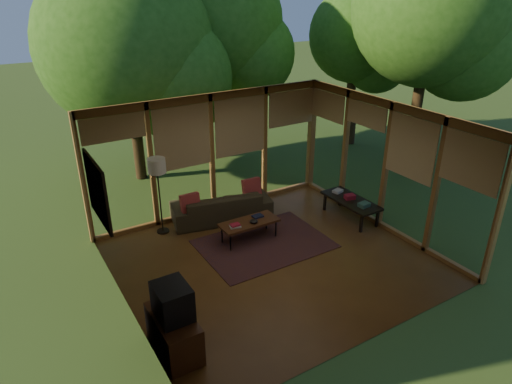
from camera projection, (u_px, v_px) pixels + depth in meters
floor at (273, 260)px, 8.65m from camera, size 5.50×5.50×0.00m
ceiling at (276, 122)px, 7.52m from camera, size 5.50×5.50×0.00m
wall_left at (120, 237)px, 6.79m from camera, size 0.04×5.00×2.70m
wall_front at (376, 264)px, 6.15m from camera, size 5.50×0.04×2.70m
window_wall_back at (212, 155)px, 10.02m from camera, size 5.50×0.12×2.70m
window_wall_right at (386, 166)px, 9.38m from camera, size 0.12×5.00×2.70m
exterior_lawn at (329, 111)px, 18.64m from camera, size 40.00×40.00×0.00m
tree_nw at (126, 46)px, 10.94m from camera, size 4.26×4.26×5.55m
tree_ne at (218, 23)px, 12.37m from camera, size 3.52×3.52×5.57m
tree_se at (431, 7)px, 11.03m from camera, size 3.86×3.86×6.19m
tree_far at (356, 36)px, 13.48m from camera, size 2.78×2.78×4.77m
rug at (264, 244)px, 9.19m from camera, size 2.52×1.79×0.01m
sofa at (221, 206)px, 10.04m from camera, size 2.29×1.29×0.63m
pillow_left at (190, 204)px, 9.54m from camera, size 0.41×0.22×0.43m
pillow_right at (252, 188)px, 10.24m from camera, size 0.42×0.22×0.44m
ct_book_lower at (235, 226)px, 8.96m from camera, size 0.24×0.20×0.03m
ct_book_upper at (235, 225)px, 8.94m from camera, size 0.19×0.15×0.03m
ct_book_side at (258, 216)px, 9.34m from camera, size 0.21×0.16×0.03m
ct_bowl at (254, 221)px, 9.10m from camera, size 0.16×0.16×0.07m
media_cabinet at (174, 333)px, 6.43m from camera, size 0.50×1.00×0.60m
television at (172, 301)px, 6.21m from camera, size 0.45×0.55×0.50m
console_book_a at (364, 205)px, 9.69m from camera, size 0.25×0.19×0.09m
console_book_b at (350, 197)px, 10.04m from camera, size 0.25×0.20×0.10m
console_book_c at (338, 191)px, 10.35m from camera, size 0.25×0.21×0.06m
floor_lamp at (157, 170)px, 9.06m from camera, size 0.36×0.36×1.65m
coffee_table at (249, 223)px, 9.18m from camera, size 1.20×0.50×0.43m
side_console at (351, 201)px, 10.04m from camera, size 0.60×1.40×0.46m
wall_painting at (98, 191)px, 7.81m from camera, size 0.06×1.35×1.15m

